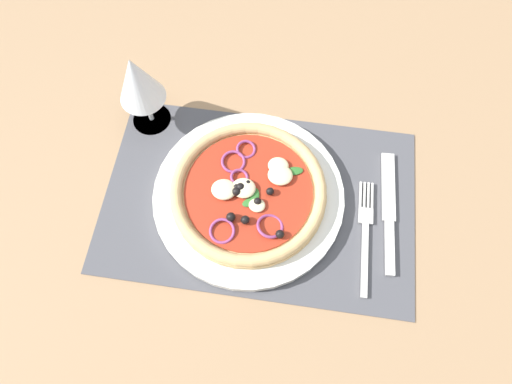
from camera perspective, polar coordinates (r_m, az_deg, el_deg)
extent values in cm
cube|color=#9E7A56|center=(69.19, 0.41, -1.42)|extent=(190.00, 140.00, 2.40)
cube|color=#4C4C51|center=(67.89, 0.41, -0.97)|extent=(47.88, 30.48, 0.40)
cylinder|color=silver|center=(67.04, -1.00, -0.64)|extent=(29.20, 29.20, 1.49)
cylinder|color=tan|center=(65.90, -1.02, -0.21)|extent=(23.56, 23.56, 1.00)
torus|color=tan|center=(65.11, -1.03, 0.09)|extent=(23.47, 23.47, 1.80)
cylinder|color=#A82D19|center=(65.30, -1.03, 0.01)|extent=(19.32, 19.32, 0.30)
ellipsoid|color=beige|center=(65.77, 3.18, 2.21)|extent=(3.79, 3.41, 1.14)
ellipsoid|color=beige|center=(64.93, -1.59, 0.74)|extent=(3.65, 3.28, 1.09)
ellipsoid|color=beige|center=(64.82, -1.59, 0.21)|extent=(2.67, 2.40, 0.80)
ellipsoid|color=beige|center=(63.90, -0.09, -1.72)|extent=(2.44, 2.20, 0.73)
ellipsoid|color=beige|center=(66.59, 2.93, 3.47)|extent=(3.17, 2.85, 0.95)
ellipsoid|color=beige|center=(64.85, -4.21, 0.33)|extent=(3.76, 3.39, 1.13)
sphere|color=black|center=(62.79, -1.42, -3.66)|extent=(1.30, 1.30, 1.30)
sphere|color=black|center=(63.90, 0.13, -1.22)|extent=(1.16, 1.16, 1.16)
sphere|color=black|center=(64.62, 1.87, 0.23)|extent=(1.19, 1.19, 1.19)
sphere|color=black|center=(64.69, -2.05, 0.53)|extent=(1.36, 1.36, 1.36)
sphere|color=black|center=(62.98, -3.30, -3.28)|extent=(1.38, 1.38, 1.38)
sphere|color=black|center=(64.46, -2.56, 0.04)|extent=(1.37, 1.37, 1.37)
sphere|color=black|center=(65.12, -1.07, 1.11)|extent=(1.06, 1.06, 1.06)
sphere|color=black|center=(62.16, 3.14, -5.51)|extent=(1.28, 1.28, 1.28)
sphere|color=black|center=(65.01, -2.51, 0.82)|extent=(1.08, 1.08, 1.08)
torus|color=#8E3D75|center=(65.91, -2.19, 1.92)|extent=(2.90, 2.86, 1.04)
torus|color=#8E3D75|center=(62.90, 1.84, -4.47)|extent=(4.10, 3.99, 1.71)
torus|color=#8E3D75|center=(62.82, -4.44, -5.09)|extent=(3.82, 3.82, 1.12)
torus|color=#8E3D75|center=(68.13, -1.31, 5.59)|extent=(3.20, 3.16, 1.19)
torus|color=#8E3D75|center=(67.16, -2.98, 3.97)|extent=(3.85, 3.83, 1.00)
ellipsoid|color=#2D6B28|center=(64.62, -0.19, -0.59)|extent=(1.42, 2.81, 0.30)
ellipsoid|color=#2D6B28|center=(66.64, 4.98, 2.74)|extent=(3.07, 2.10, 0.30)
ellipsoid|color=#2D6B28|center=(64.28, -0.61, -1.29)|extent=(3.13, 2.55, 0.30)
cube|color=silver|center=(66.26, 13.98, -8.52)|extent=(1.11, 11.18, 0.44)
cube|color=silver|center=(68.49, 14.11, -3.02)|extent=(2.25, 2.56, 0.44)
cube|color=silver|center=(70.02, 14.89, -0.50)|extent=(0.40, 4.33, 0.44)
cube|color=silver|center=(69.90, 14.41, -0.44)|extent=(0.40, 4.33, 0.44)
cube|color=silver|center=(69.78, 13.93, -0.39)|extent=(0.40, 4.33, 0.44)
cube|color=silver|center=(69.67, 13.45, -0.33)|extent=(0.40, 4.33, 0.44)
cube|color=silver|center=(67.66, 17.03, -6.94)|extent=(1.61, 8.44, 0.62)
cube|color=silver|center=(71.40, 16.87, 0.71)|extent=(2.43, 11.67, 0.44)
cylinder|color=silver|center=(76.94, -13.40, 9.26)|extent=(6.40, 6.40, 0.40)
cylinder|color=silver|center=(74.36, -13.94, 10.59)|extent=(0.80, 0.80, 6.00)
cone|color=silver|center=(68.71, -15.31, 13.98)|extent=(7.20, 7.20, 8.50)
cone|color=red|center=(69.46, -15.11, 13.49)|extent=(5.08, 5.08, 5.74)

